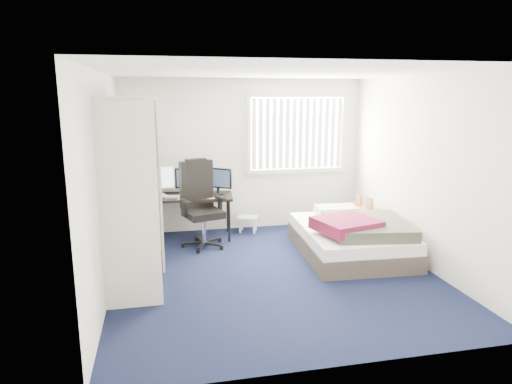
{
  "coord_description": "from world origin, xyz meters",
  "views": [
    {
      "loc": [
        -1.37,
        -5.33,
        2.25
      ],
      "look_at": [
        -0.15,
        0.4,
        0.99
      ],
      "focal_mm": 32.0,
      "sensor_mm": 36.0,
      "label": 1
    }
  ],
  "objects_px": {
    "desk": "(188,193)",
    "office_chair": "(201,213)",
    "bed": "(352,236)",
    "nightstand": "(363,211)"
  },
  "relations": [
    {
      "from": "desk",
      "to": "office_chair",
      "type": "bearing_deg",
      "value": -69.53
    },
    {
      "from": "desk",
      "to": "bed",
      "type": "bearing_deg",
      "value": -30.34
    },
    {
      "from": "desk",
      "to": "office_chair",
      "type": "relative_size",
      "value": 1.11
    },
    {
      "from": "office_chair",
      "to": "bed",
      "type": "height_order",
      "value": "office_chair"
    },
    {
      "from": "desk",
      "to": "nightstand",
      "type": "relative_size",
      "value": 1.86
    },
    {
      "from": "desk",
      "to": "nightstand",
      "type": "xyz_separation_m",
      "value": [
        2.71,
        -0.57,
        -0.3
      ]
    },
    {
      "from": "nightstand",
      "to": "desk",
      "type": "bearing_deg",
      "value": 168.19
    },
    {
      "from": "nightstand",
      "to": "bed",
      "type": "distance_m",
      "value": 0.9
    },
    {
      "from": "bed",
      "to": "desk",
      "type": "bearing_deg",
      "value": 149.66
    },
    {
      "from": "office_chair",
      "to": "nightstand",
      "type": "bearing_deg",
      "value": -3.03
    }
  ]
}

